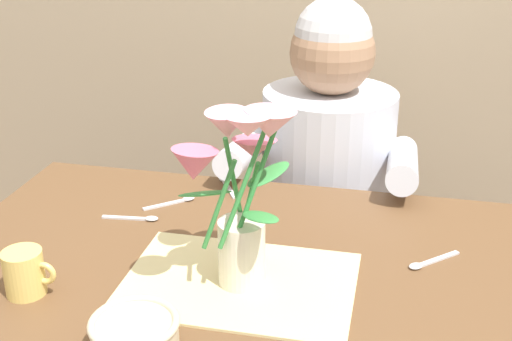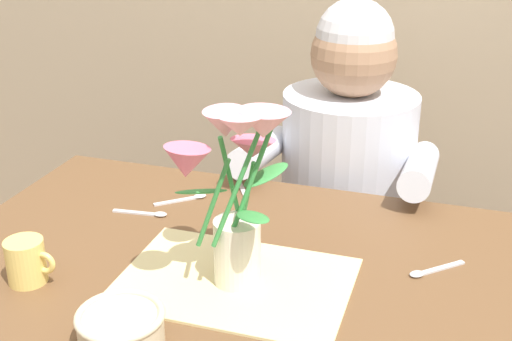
{
  "view_description": "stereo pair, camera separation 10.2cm",
  "coord_description": "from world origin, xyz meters",
  "px_view_note": "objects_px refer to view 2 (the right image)",
  "views": [
    {
      "loc": [
        0.24,
        -1.02,
        1.39
      ],
      "look_at": [
        -0.0,
        0.05,
        0.92
      ],
      "focal_mm": 47.73,
      "sensor_mm": 36.0,
      "label": 1
    },
    {
      "loc": [
        0.33,
        -0.99,
        1.39
      ],
      "look_at": [
        -0.0,
        0.05,
        0.92
      ],
      "focal_mm": 47.73,
      "sensor_mm": 36.0,
      "label": 2
    }
  ],
  "objects_px": {
    "seated_person": "(344,217)",
    "flower_vase": "(235,185)",
    "tea_cup": "(27,261)",
    "ceramic_bowl": "(121,327)"
  },
  "relations": [
    {
      "from": "flower_vase",
      "to": "tea_cup",
      "type": "distance_m",
      "value": 0.39
    },
    {
      "from": "flower_vase",
      "to": "tea_cup",
      "type": "relative_size",
      "value": 3.49
    },
    {
      "from": "ceramic_bowl",
      "to": "flower_vase",
      "type": "bearing_deg",
      "value": 61.9
    },
    {
      "from": "flower_vase",
      "to": "ceramic_bowl",
      "type": "bearing_deg",
      "value": -118.1
    },
    {
      "from": "ceramic_bowl",
      "to": "seated_person",
      "type": "bearing_deg",
      "value": 78.15
    },
    {
      "from": "ceramic_bowl",
      "to": "tea_cup",
      "type": "bearing_deg",
      "value": 156.26
    },
    {
      "from": "seated_person",
      "to": "flower_vase",
      "type": "xyz_separation_m",
      "value": [
        -0.07,
        -0.66,
        0.37
      ]
    },
    {
      "from": "flower_vase",
      "to": "ceramic_bowl",
      "type": "xyz_separation_m",
      "value": [
        -0.11,
        -0.21,
        -0.16
      ]
    },
    {
      "from": "seated_person",
      "to": "flower_vase",
      "type": "bearing_deg",
      "value": -94.73
    },
    {
      "from": "ceramic_bowl",
      "to": "tea_cup",
      "type": "distance_m",
      "value": 0.26
    }
  ]
}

